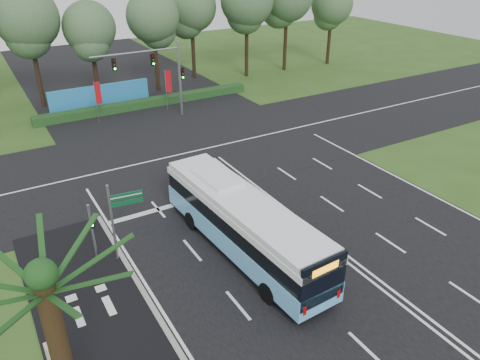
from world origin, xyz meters
The scene contains 16 objects.
ground centered at (0.00, 0.00, 0.00)m, with size 120.00×120.00×0.00m, color #2F4D19.
road_main centered at (0.00, 0.00, 0.02)m, with size 20.00×120.00×0.04m, color black.
road_cross centered at (0.00, 12.00, 0.03)m, with size 120.00×14.00×0.05m, color black.
bike_path centered at (-12.50, -3.00, 0.03)m, with size 5.00×18.00×0.06m, color black.
kerb_strip centered at (-10.10, -3.00, 0.06)m, with size 0.25×18.00×0.12m, color gray.
city_bus centered at (-4.26, -1.47, 1.81)m, with size 3.28×12.65×3.60m.
pedestrian_signal centered at (-11.30, 1.80, 1.85)m, with size 0.32×0.42×3.39m.
street_sign centered at (-9.98, 1.30, 2.79)m, with size 1.74×0.30×4.48m.
utility_cabinet centered at (-14.60, -3.95, 0.46)m, with size 0.55×0.46×0.92m, color #B9AC95.
banner_flag_left centered at (-5.26, 22.53, 2.55)m, with size 0.57×0.10×3.87m.
banner_flag_mid centered at (1.54, 22.45, 2.64)m, with size 0.57×0.22×4.01m.
palm_tree centered at (-14.50, -8.00, 6.44)m, with size 3.20×3.20×7.65m.
traffic_light_gantry centered at (0.21, 20.50, 4.66)m, with size 8.41×0.28×7.00m.
hedge centered at (0.00, 24.50, 0.40)m, with size 22.00×1.20×0.80m, color #163D1A.
blue_hoarding centered at (-4.00, 27.00, 1.10)m, with size 10.00×0.30×2.20m, color #227BBC.
eucalyptus_row centered at (3.24, 30.18, 8.37)m, with size 54.36×8.51×12.55m.
Camera 1 is at (-14.93, -19.36, 15.30)m, focal length 35.00 mm.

